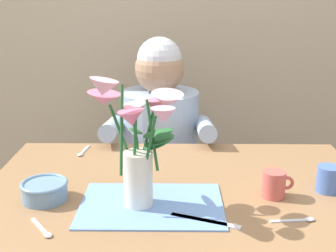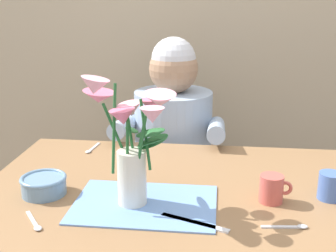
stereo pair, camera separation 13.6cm
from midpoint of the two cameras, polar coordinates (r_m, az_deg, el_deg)
The scene contains 12 objects.
wood_panel_backdrop at distance 2.30m, azimuth -0.55°, elevation 15.29°, with size 4.00×0.10×2.50m, color tan.
dining_table at distance 1.42m, azimuth -1.42°, elevation -11.40°, with size 1.20×0.80×0.74m.
seated_person at distance 2.02m, azimuth -2.97°, elevation -5.04°, with size 0.45×0.47×1.14m.
striped_placemat at distance 1.27m, azimuth -5.28°, elevation -10.14°, with size 0.40×0.28×0.01m, color #6B93D1.
flower_vase at distance 1.19m, azimuth -7.26°, elevation -1.52°, with size 0.28×0.22×0.38m.
ceramic_bowl at distance 1.35m, azimuth -18.41°, elevation -7.87°, with size 0.14×0.14×0.06m.
dinner_knife at distance 1.18m, azimuth 1.46°, elevation -12.20°, with size 0.19×0.02×0.01m, color silver.
ceramic_mug at distance 1.39m, azimuth 17.34°, elevation -6.57°, with size 0.09×0.07×0.08m.
tea_cup at distance 1.32m, azimuth 10.63°, elevation -7.39°, with size 0.09×0.07×0.08m.
spoon_0 at distance 1.22m, azimuth 13.48°, elevation -11.73°, with size 0.12×0.03×0.01m.
spoon_1 at distance 1.69m, azimuth -13.23°, elevation -3.36°, with size 0.03×0.12×0.01m.
spoon_2 at distance 1.20m, azimuth -18.90°, elevation -12.71°, with size 0.08×0.10×0.01m.
Camera 1 is at (-0.02, -1.25, 1.32)m, focal length 47.47 mm.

